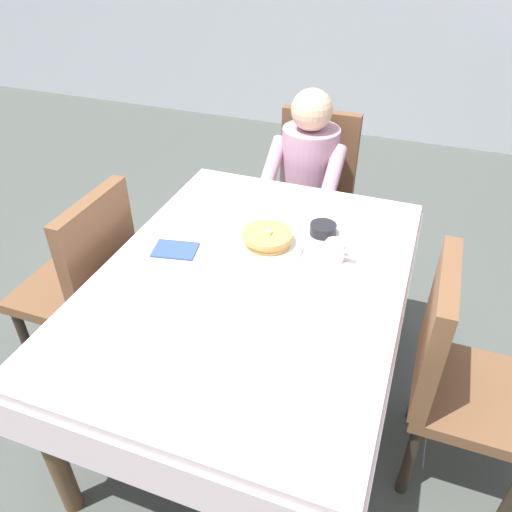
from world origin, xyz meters
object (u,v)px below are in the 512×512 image
Objects in this scene: chair_left_side at (86,276)px; cup_coffee at (335,251)px; plate_breakfast at (268,245)px; knife_right_of_plate at (313,259)px; dining_table_main at (251,294)px; bowl_butter at (323,229)px; syrup_pitcher at (225,211)px; breakfast_stack at (268,238)px; diner_person at (307,174)px; chair_right_side at (455,369)px; spoon_near_edge at (241,296)px; fork_left_of_plate at (222,240)px; chair_diner at (313,185)px.

chair_left_side is 8.23× the size of cup_coffee.
knife_right_of_plate is (0.19, -0.02, -0.01)m from plate_breakfast.
dining_table_main is 0.43m from bowl_butter.
chair_left_side is 1.05m from bowl_butter.
syrup_pitcher is 0.47m from knife_right_of_plate.
cup_coffee is at bearing 0.27° from breakfast_stack.
diner_person is 0.88m from knife_right_of_plate.
chair_right_side is 0.80m from spoon_near_edge.
chair_right_side is 8.45× the size of bowl_butter.
chair_left_side is 0.83m from breakfast_stack.
breakfast_stack is at bearing 93.97° from diner_person.
chair_right_side is (0.83, -1.01, -0.14)m from diner_person.
plate_breakfast is 2.48× the size of cup_coffee.
fork_left_of_plate is at bearing 119.19° from spoon_near_edge.
spoon_near_edge is (0.07, -1.13, 0.07)m from diner_person.
breakfast_stack is at bearing 89.16° from knife_right_of_plate.
chair_right_side is 4.59× the size of breakfast_stack.
knife_right_of_plate is 0.35m from spoon_near_edge.
syrup_pitcher is at bearing 77.42° from chair_diner.
spoon_near_edge is (0.01, -0.12, 0.09)m from dining_table_main.
breakfast_stack is at bearing 93.33° from chair_diner.
chair_diner is 5.17× the size of fork_left_of_plate.
plate_breakfast is at bearing -30.33° from syrup_pitcher.
dining_table_main is at bearing -90.25° from plate_breakfast.
diner_person reaches higher than breakfast_stack.
plate_breakfast is 2.55× the size of bowl_butter.
knife_right_of_plate is at bearing -6.01° from plate_breakfast.
cup_coffee is at bearing 112.11° from diner_person.
fork_left_of_plate is (0.05, -0.16, -0.04)m from syrup_pitcher.
bowl_butter reaches higher than fork_left_of_plate.
dining_table_main is 1.64× the size of chair_left_side.
bowl_butter is 0.42m from fork_left_of_plate.
dining_table_main is 0.78m from chair_right_side.
breakfast_stack is (0.06, -0.97, 0.25)m from chair_diner.
chair_right_side reaches higher than dining_table_main.
diner_person is 7.47× the size of spoon_near_edge.
cup_coffee is 0.09m from knife_right_of_plate.
spoon_near_edge is at bearing -87.73° from breakfast_stack.
cup_coffee is at bearing -84.34° from fork_left_of_plate.
fork_left_of_plate is (-0.19, -0.02, -0.04)m from breakfast_stack.
chair_left_side is (-0.71, -1.17, 0.00)m from chair_diner.
cup_coffee reaches higher than knife_right_of_plate.
spoon_near_edge is (0.78, -0.12, 0.21)m from chair_left_side.
chair_left_side is at bearing 58.70° from chair_diner.
chair_diner and chair_left_side have the same top height.
spoon_near_edge is (0.01, -0.32, -0.04)m from breakfast_stack.
dining_table_main is 0.44m from syrup_pitcher.
spoon_near_edge is at bearing -81.00° from chair_right_side.
bowl_butter is 0.43m from syrup_pitcher.
chair_diner is 1.00× the size of chair_right_side.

